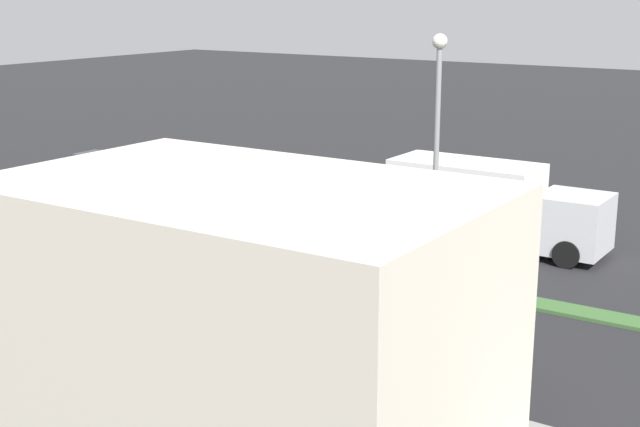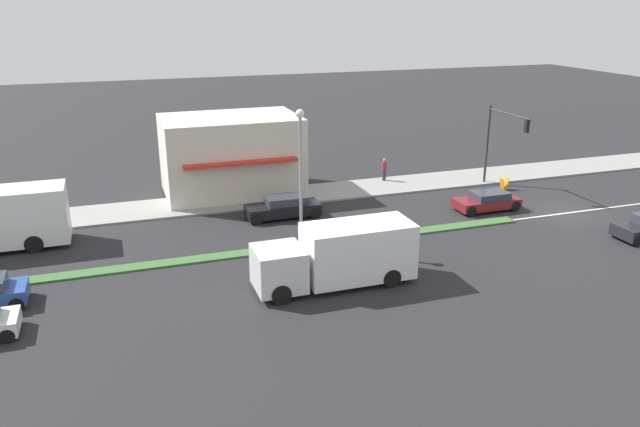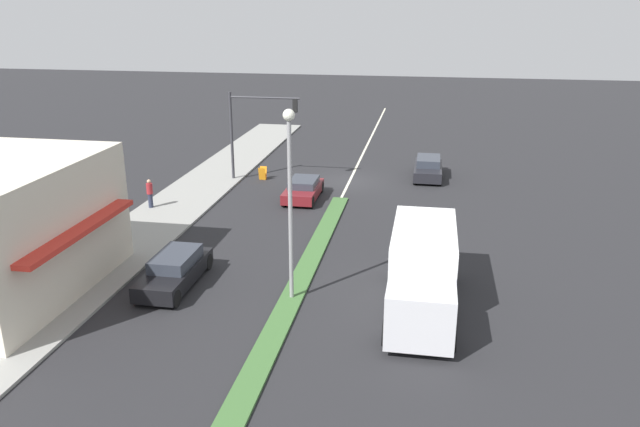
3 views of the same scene
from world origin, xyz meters
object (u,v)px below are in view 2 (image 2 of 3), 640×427
object	(u,v)px
pedestrian	(384,169)
suv_black	(284,207)
street_lamp	(301,161)
delivery_truck	(340,255)
warning_aframe_sign	(504,184)
sedan_maroon	(487,201)
traffic_signal_main	(500,134)

from	to	relation	value
pedestrian	suv_black	size ratio (longest dim) A/B	0.36
street_lamp	suv_black	xyz separation A→B (m)	(5.00, -0.44, -4.13)
pedestrian	delivery_truck	world-z (taller)	delivery_truck
warning_aframe_sign	delivery_truck	size ratio (longest dim) A/B	0.11
warning_aframe_sign	sedan_maroon	distance (m)	5.05
pedestrian	traffic_signal_main	bearing A→B (deg)	-121.25
warning_aframe_sign	sedan_maroon	bearing A→B (deg)	133.52
pedestrian	sedan_maroon	bearing A→B (deg)	-156.53
street_lamp	warning_aframe_sign	distance (m)	18.16
pedestrian	sedan_maroon	distance (m)	8.77
warning_aframe_sign	suv_black	bearing A→B (deg)	92.37
pedestrian	suv_black	xyz separation A→B (m)	(-5.23, 9.11, -0.33)
delivery_truck	suv_black	distance (m)	10.03
warning_aframe_sign	suv_black	world-z (taller)	suv_black
warning_aframe_sign	delivery_truck	bearing A→B (deg)	123.11
street_lamp	sedan_maroon	xyz separation A→B (m)	(2.20, -13.04, -4.19)
pedestrian	sedan_maroon	xyz separation A→B (m)	(-8.03, -3.49, -0.39)
pedestrian	suv_black	bearing A→B (deg)	119.86
delivery_truck	suv_black	bearing A→B (deg)	-0.60
traffic_signal_main	suv_black	world-z (taller)	traffic_signal_main
pedestrian	suv_black	distance (m)	10.51
sedan_maroon	suv_black	size ratio (longest dim) A/B	0.90
pedestrian	warning_aframe_sign	xyz separation A→B (m)	(-4.56, -7.14, -0.55)
delivery_truck	sedan_maroon	xyz separation A→B (m)	(7.20, -12.71, -0.89)
sedan_maroon	traffic_signal_main	bearing A→B (deg)	-39.91
pedestrian	sedan_maroon	size ratio (longest dim) A/B	0.40
pedestrian	suv_black	world-z (taller)	pedestrian
traffic_signal_main	delivery_truck	size ratio (longest dim) A/B	0.75
traffic_signal_main	sedan_maroon	xyz separation A→B (m)	(-3.92, 3.28, -3.32)
street_lamp	pedestrian	world-z (taller)	street_lamp
traffic_signal_main	street_lamp	xyz separation A→B (m)	(-6.12, 16.32, 0.88)
warning_aframe_sign	delivery_truck	distance (m)	19.56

